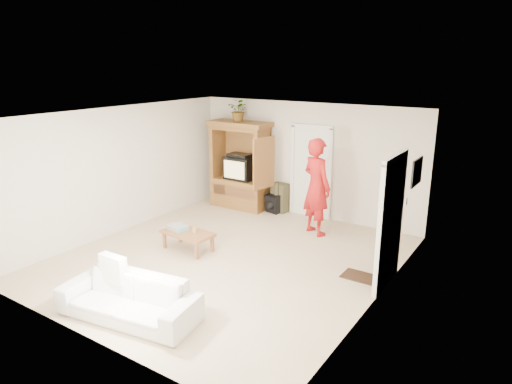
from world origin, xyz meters
TOP-DOWN VIEW (x-y plane):
  - floor at (0.00, 0.00)m, footprint 6.00×6.00m
  - ceiling at (0.00, 0.00)m, footprint 6.00×6.00m
  - wall_back at (0.00, 3.00)m, footprint 5.50×0.00m
  - wall_front at (0.00, -3.00)m, footprint 5.50×0.00m
  - wall_left at (-2.75, 0.00)m, footprint 0.00×6.00m
  - wall_right at (2.75, 0.00)m, footprint 0.00×6.00m
  - armoire at (-1.58, 2.66)m, footprint 1.82×1.14m
  - door_back at (0.15, 2.97)m, footprint 0.85×0.05m
  - doorway_right at (2.73, 0.60)m, footprint 0.05×0.90m
  - framed_picture at (2.73, 1.90)m, footprint 0.03×0.60m
  - doormat at (2.30, 0.60)m, footprint 0.60×0.40m
  - plant at (-1.60, 2.63)m, footprint 0.50×0.44m
  - man at (0.75, 2.03)m, footprint 0.87×0.74m
  - sofa at (0.04, -2.36)m, footprint 2.09×1.08m
  - coffee_table at (-0.86, -0.11)m, footprint 1.02×0.60m
  - towel at (-1.11, -0.11)m, footprint 0.43×0.35m
  - candle at (-0.73, -0.07)m, footprint 0.08×0.08m
  - backpack_black at (-0.66, 2.67)m, footprint 0.38×0.27m
  - backpack_olive at (-0.58, 2.84)m, footprint 0.39×0.30m

SIDE VIEW (x-z plane):
  - floor at x=0.00m, z-range 0.00..0.00m
  - doormat at x=2.30m, z-range 0.00..0.02m
  - backpack_black at x=-0.66m, z-range 0.00..0.43m
  - sofa at x=0.04m, z-range 0.00..0.58m
  - coffee_table at x=-0.86m, z-range 0.14..0.50m
  - backpack_olive at x=-0.58m, z-range 0.00..0.69m
  - towel at x=-1.11m, z-range 0.37..0.45m
  - candle at x=-0.73m, z-range 0.37..0.47m
  - armoire at x=-1.58m, z-range -0.14..1.96m
  - man at x=0.75m, z-range 0.00..2.01m
  - door_back at x=0.15m, z-range 0.00..2.04m
  - doorway_right at x=2.73m, z-range 0.00..2.04m
  - wall_back at x=0.00m, z-range -1.45..4.05m
  - wall_front at x=0.00m, z-range -1.45..4.05m
  - wall_left at x=-2.75m, z-range -1.70..4.30m
  - wall_right at x=2.75m, z-range -1.70..4.30m
  - framed_picture at x=2.73m, z-range 1.36..1.84m
  - plant at x=-1.60m, z-range 2.10..2.62m
  - ceiling at x=0.00m, z-range 2.60..2.60m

